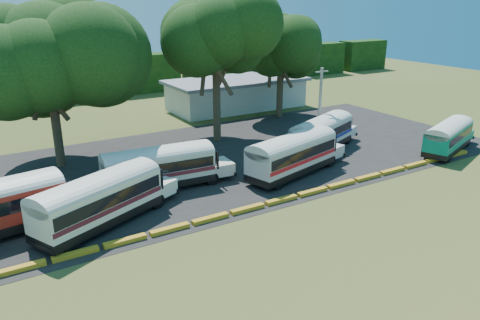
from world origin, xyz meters
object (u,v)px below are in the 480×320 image
bus_cream_west (101,197)px  tree_west (47,54)px  bus_teal (449,135)px  bus_white_red (294,152)px

bus_cream_west → tree_west: 15.96m
bus_cream_west → bus_teal: size_ratio=1.14×
bus_white_red → tree_west: size_ratio=0.79×
bus_teal → tree_west: size_ratio=0.68×
bus_white_red → tree_west: 22.45m
bus_cream_west → bus_teal: bearing=-28.3°
bus_white_red → bus_teal: (16.82, -2.96, -0.26)m
bus_teal → tree_west: 37.86m
bus_teal → tree_west: bearing=135.5°
bus_cream_west → tree_west: tree_west is taller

